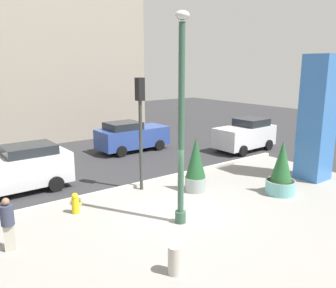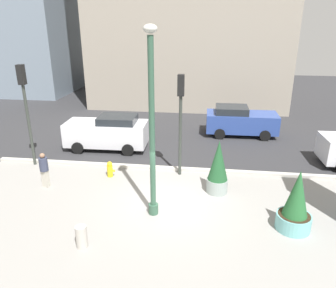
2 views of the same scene
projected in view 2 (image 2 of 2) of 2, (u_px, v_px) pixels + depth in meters
name	position (u px, v px, depth m)	size (l,w,h in m)	color
ground_plane	(178.00, 163.00, 16.53)	(60.00, 60.00, 0.00)	#2D2D30
plaza_pavement	(160.00, 236.00, 10.97)	(18.00, 10.00, 0.02)	gray
curb_strip	(176.00, 169.00, 15.69)	(18.00, 0.24, 0.16)	#B7B2A8
lamp_post	(152.00, 131.00, 11.08)	(0.44, 0.44, 6.65)	#335642
potted_plant_mid_plaza	(218.00, 168.00, 13.36)	(0.87, 0.87, 2.29)	gray
potted_plant_curbside	(296.00, 205.00, 11.00)	(1.17, 1.17, 2.21)	#6BB2B2
fire_hydrant	(110.00, 169.00, 14.98)	(0.36, 0.26, 0.75)	gold
concrete_bollard	(82.00, 237.00, 10.30)	(0.36, 0.36, 0.75)	#B2ADA3
traffic_light_far_side	(25.00, 100.00, 15.23)	(0.28, 0.42, 4.89)	#333833
traffic_light_corner	(181.00, 109.00, 14.23)	(0.28, 0.42, 4.63)	#333833
car_curb_west	(108.00, 132.00, 18.08)	(4.47, 2.09, 1.91)	silver
car_intersection	(240.00, 121.00, 20.30)	(4.33, 2.13, 1.81)	#2D4793
pedestrian_by_curb	(44.00, 169.00, 13.88)	(0.43, 0.43, 1.56)	#B2AD9E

